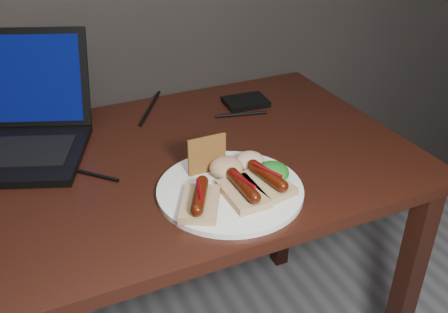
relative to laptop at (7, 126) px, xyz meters
name	(u,v)px	position (x,y,z in m)	size (l,w,h in m)	color
desk	(114,205)	(0.18, -0.22, -0.14)	(1.40, 0.70, 0.75)	black
laptop	(7,126)	(0.00, 0.00, 0.00)	(0.46, 0.45, 0.25)	black
hard_drive	(246,102)	(0.62, -0.02, -0.05)	(0.12, 0.09, 0.02)	black
desk_cables	(87,145)	(0.17, -0.08, -0.05)	(0.99, 0.42, 0.01)	black
plate	(230,190)	(0.39, -0.40, -0.05)	(0.30, 0.30, 0.01)	white
bread_sausage_left	(200,200)	(0.31, -0.43, -0.02)	(0.12, 0.13, 0.04)	tan
bread_sausage_center	(243,190)	(0.40, -0.44, -0.02)	(0.07, 0.12, 0.04)	tan
bread_sausage_right	(267,180)	(0.46, -0.43, -0.02)	(0.09, 0.12, 0.04)	tan
crispbread	(207,155)	(0.37, -0.32, 0.00)	(0.09, 0.01, 0.09)	#985929
salad_greens	(272,172)	(0.48, -0.41, -0.02)	(0.07, 0.07, 0.04)	#155511
salsa_mound	(226,167)	(0.41, -0.35, -0.02)	(0.07, 0.07, 0.04)	maroon
coleslaw_mound	(250,161)	(0.46, -0.34, -0.02)	(0.06, 0.06, 0.04)	beige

